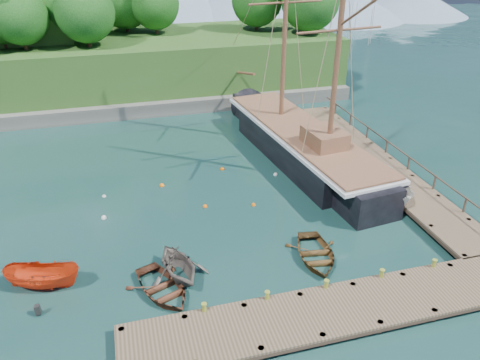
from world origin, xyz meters
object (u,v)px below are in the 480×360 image
object	(u,v)px
rowboat_2	(315,259)
motorboat_orange	(45,287)
rowboat_1	(179,277)
schooner	(302,147)
cabin_boat_white	(390,201)
rowboat_0	(163,293)

from	to	relation	value
rowboat_2	motorboat_orange	bearing A→B (deg)	-177.10
motorboat_orange	rowboat_1	bearing A→B (deg)	-80.70
motorboat_orange	schooner	world-z (taller)	schooner
rowboat_1	cabin_boat_white	distance (m)	15.18
cabin_boat_white	motorboat_orange	bearing A→B (deg)	-158.56
rowboat_0	cabin_boat_white	xyz separation A→B (m)	(15.63, 4.87, 0.00)
schooner	rowboat_1	bearing A→B (deg)	-141.41
rowboat_0	rowboat_1	distance (m)	1.38
rowboat_1	schooner	xyz separation A→B (m)	(11.36, 11.43, 1.06)
rowboat_2	motorboat_orange	xyz separation A→B (m)	(-14.05, 1.46, 0.00)
schooner	cabin_boat_white	bearing A→B (deg)	-72.86
rowboat_0	motorboat_orange	distance (m)	6.01
rowboat_0	rowboat_1	xyz separation A→B (m)	(0.95, 0.99, 0.00)
cabin_boat_white	schooner	distance (m)	8.31
motorboat_orange	schooner	distance (m)	20.82
schooner	motorboat_orange	bearing A→B (deg)	-156.46
rowboat_1	motorboat_orange	distance (m)	6.70
rowboat_0	cabin_boat_white	size ratio (longest dim) A/B	0.81
rowboat_2	cabin_boat_white	distance (m)	8.45
rowboat_2	rowboat_0	bearing A→B (deg)	-167.53
rowboat_1	rowboat_2	bearing A→B (deg)	-18.44
rowboat_2	schooner	size ratio (longest dim) A/B	0.15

